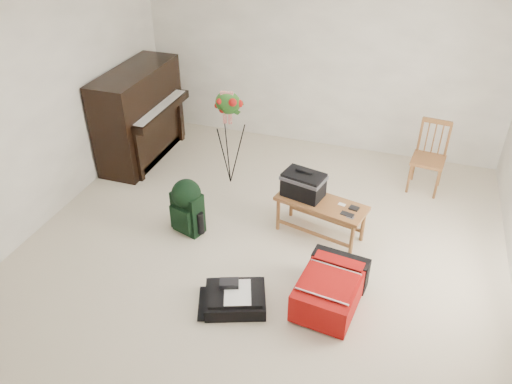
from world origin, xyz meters
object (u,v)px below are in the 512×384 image
(red_suitcase, at_px, (331,285))
(black_duffel, at_px, (235,298))
(bench, at_px, (308,192))
(dining_chair, at_px, (429,158))
(green_backpack, at_px, (187,204))
(piano, at_px, (140,116))
(flower_stand, at_px, (229,139))

(red_suitcase, height_order, black_duffel, red_suitcase)
(bench, height_order, dining_chair, dining_chair)
(dining_chair, height_order, green_backpack, dining_chair)
(bench, bearing_deg, piano, 172.42)
(dining_chair, bearing_deg, black_duffel, -113.77)
(flower_stand, bearing_deg, piano, 161.21)
(bench, xyz_separation_m, flower_stand, (-1.17, 0.71, 0.09))
(piano, distance_m, dining_chair, 3.78)
(dining_chair, distance_m, black_duffel, 3.10)
(black_duffel, bearing_deg, green_backpack, 114.71)
(piano, height_order, dining_chair, piano)
(dining_chair, xyz_separation_m, red_suitcase, (-0.73, -2.30, -0.26))
(bench, bearing_deg, red_suitcase, -49.93)
(piano, height_order, red_suitcase, piano)
(green_backpack, height_order, flower_stand, flower_stand)
(red_suitcase, bearing_deg, black_duffel, -150.23)
(flower_stand, bearing_deg, black_duffel, -75.67)
(black_duffel, height_order, green_backpack, green_backpack)
(piano, distance_m, bench, 2.74)
(piano, relative_size, flower_stand, 1.18)
(piano, relative_size, green_backpack, 2.29)
(dining_chair, xyz_separation_m, black_duffel, (-1.56, -2.65, -0.35))
(dining_chair, bearing_deg, bench, -124.84)
(dining_chair, xyz_separation_m, flower_stand, (-2.37, -0.65, 0.19))
(black_duffel, distance_m, green_backpack, 1.29)
(dining_chair, bearing_deg, red_suitcase, -100.98)
(black_duffel, bearing_deg, piano, 113.99)
(black_duffel, bearing_deg, dining_chair, 39.49)
(red_suitcase, bearing_deg, flower_stand, 141.57)
(bench, xyz_separation_m, red_suitcase, (0.47, -0.94, -0.35))
(bench, distance_m, red_suitcase, 1.11)
(piano, bearing_deg, red_suitcase, -32.42)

